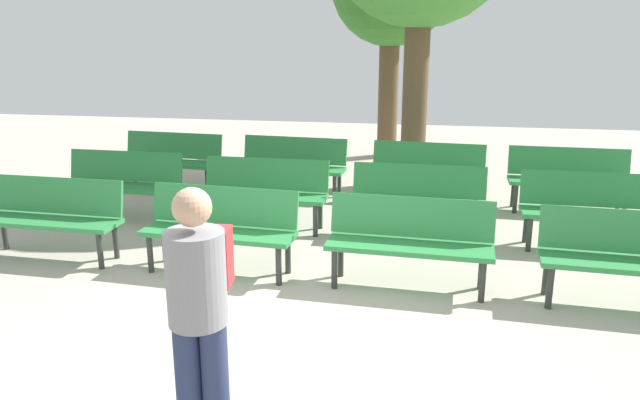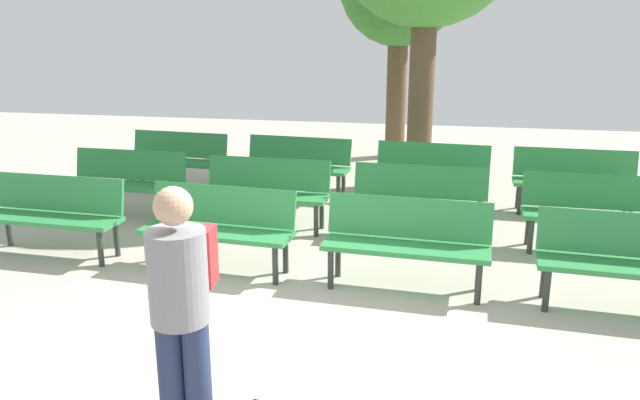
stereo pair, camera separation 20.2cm
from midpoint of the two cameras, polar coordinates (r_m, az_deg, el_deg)
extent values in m
plane|color=#B2A899|center=(5.02, -4.82, -13.98)|extent=(24.00, 24.00, 0.00)
cube|color=#2D8442|center=(7.40, -22.95, -1.64)|extent=(1.61, 0.49, 0.05)
cube|color=#2D8442|center=(7.49, -22.27, 0.59)|extent=(1.60, 0.18, 0.40)
cylinder|color=#2D332D|center=(6.96, -18.84, -4.26)|extent=(0.06, 0.06, 0.40)
cylinder|color=#2D332D|center=(8.01, -26.17, -2.46)|extent=(0.06, 0.06, 0.40)
cylinder|color=#2D332D|center=(7.22, -17.51, -3.44)|extent=(0.06, 0.06, 0.40)
cube|color=#2D8442|center=(6.46, -8.69, -2.99)|extent=(1.63, 0.55, 0.05)
cube|color=#2D8442|center=(6.56, -8.07, -0.43)|extent=(1.60, 0.23, 0.40)
cylinder|color=#2D332D|center=(6.71, -14.66, -4.68)|extent=(0.06, 0.06, 0.40)
cylinder|color=#2D332D|center=(6.15, -3.21, -6.06)|extent=(0.06, 0.06, 0.40)
cylinder|color=#2D332D|center=(6.97, -13.36, -3.81)|extent=(0.06, 0.06, 0.40)
cylinder|color=#2D332D|center=(6.43, -2.30, -5.04)|extent=(0.06, 0.06, 0.40)
cube|color=#2D8442|center=(6.02, 8.85, -4.41)|extent=(1.62, 0.53, 0.05)
cube|color=#2D8442|center=(6.13, 9.14, -1.63)|extent=(1.60, 0.21, 0.40)
cylinder|color=#2D332D|center=(6.05, 1.96, -6.41)|extent=(0.06, 0.06, 0.40)
cylinder|color=#2D332D|center=(5.93, 15.38, -7.47)|extent=(0.06, 0.06, 0.40)
cylinder|color=#2D332D|center=(6.34, 2.59, -5.35)|extent=(0.06, 0.06, 0.40)
cylinder|color=#2D332D|center=(6.23, 15.37, -6.33)|extent=(0.06, 0.06, 0.40)
cube|color=#2D8442|center=(6.17, 27.68, -5.60)|extent=(1.63, 0.54, 0.05)
cube|color=#2D8442|center=(6.28, 27.60, -2.87)|extent=(1.60, 0.23, 0.40)
cylinder|color=#2D332D|center=(5.98, 21.12, -7.81)|extent=(0.06, 0.06, 0.40)
cylinder|color=#2D332D|center=(6.28, 20.85, -6.67)|extent=(0.06, 0.06, 0.40)
cube|color=#2D8442|center=(8.62, -16.97, 1.27)|extent=(1.61, 0.47, 0.05)
cube|color=#2D8442|center=(8.73, -16.47, 3.15)|extent=(1.60, 0.15, 0.40)
cylinder|color=#2D332D|center=(8.90, -21.28, -0.18)|extent=(0.06, 0.06, 0.40)
cylinder|color=#2D332D|center=(8.22, -13.13, -0.78)|extent=(0.06, 0.06, 0.40)
cylinder|color=#2D332D|center=(9.16, -20.20, 0.35)|extent=(0.06, 0.06, 0.40)
cylinder|color=#2D332D|center=(8.50, -12.21, -0.18)|extent=(0.06, 0.06, 0.40)
cube|color=#2D8442|center=(7.76, -4.40, 0.37)|extent=(1.61, 0.47, 0.05)
cube|color=#2D8442|center=(7.89, -4.02, 2.46)|extent=(1.60, 0.15, 0.40)
cylinder|color=#2D332D|center=(7.91, -9.56, -1.23)|extent=(0.06, 0.06, 0.40)
cylinder|color=#2D332D|center=(7.51, 0.41, -1.92)|extent=(0.06, 0.06, 0.40)
cylinder|color=#2D332D|center=(8.19, -8.74, -0.60)|extent=(0.06, 0.06, 0.40)
cylinder|color=#2D332D|center=(7.81, 0.90, -1.23)|extent=(0.06, 0.06, 0.40)
cube|color=#2D8442|center=(7.44, 9.86, -0.50)|extent=(1.61, 0.47, 0.05)
cube|color=#2D8442|center=(7.57, 10.02, 1.69)|extent=(1.60, 0.15, 0.40)
cylinder|color=#2D332D|center=(7.42, 4.31, -2.20)|extent=(0.06, 0.06, 0.40)
cylinder|color=#2D332D|center=(7.37, 15.16, -2.86)|extent=(0.06, 0.06, 0.40)
cylinder|color=#2D332D|center=(7.72, 4.65, -1.49)|extent=(0.06, 0.06, 0.40)
cylinder|color=#2D332D|center=(7.67, 15.07, -2.11)|extent=(0.06, 0.06, 0.40)
cube|color=#2D8442|center=(7.59, 24.90, -1.46)|extent=(1.61, 0.48, 0.05)
cube|color=#2D8442|center=(7.71, 24.82, 0.71)|extent=(1.60, 0.16, 0.40)
cylinder|color=#2D332D|center=(7.38, 19.62, -3.20)|extent=(0.06, 0.06, 0.40)
cylinder|color=#2D332D|center=(7.69, 19.38, -2.44)|extent=(0.06, 0.06, 0.40)
cube|color=#2D8442|center=(9.92, -12.69, 3.43)|extent=(1.63, 0.55, 0.05)
cube|color=#2D8442|center=(10.04, -12.24, 5.04)|extent=(1.60, 0.24, 0.40)
cylinder|color=#2D332D|center=(10.18, -16.51, 2.16)|extent=(0.06, 0.06, 0.40)
cylinder|color=#2D332D|center=(9.52, -9.33, 1.69)|extent=(0.06, 0.06, 0.40)
cylinder|color=#2D332D|center=(10.45, -15.60, 2.57)|extent=(0.06, 0.06, 0.40)
cylinder|color=#2D332D|center=(9.80, -8.55, 2.13)|extent=(0.06, 0.06, 0.40)
cube|color=#2D8442|center=(9.24, -1.64, 2.92)|extent=(1.63, 0.55, 0.05)
cube|color=#2D8442|center=(9.38, -1.29, 4.64)|extent=(1.60, 0.24, 0.40)
cylinder|color=#2D332D|center=(9.37, -6.01, 1.59)|extent=(0.06, 0.06, 0.40)
cylinder|color=#2D332D|center=(8.96, 2.34, 1.01)|extent=(0.06, 0.06, 0.40)
cylinder|color=#2D332D|center=(9.66, -5.32, 2.04)|extent=(0.06, 0.06, 0.40)
cylinder|color=#2D332D|center=(9.27, 2.80, 1.49)|extent=(0.06, 0.06, 0.40)
cube|color=#2D8442|center=(8.90, 10.84, 2.13)|extent=(1.63, 0.55, 0.05)
cube|color=#2D8442|center=(9.04, 11.03, 3.93)|extent=(1.60, 0.23, 0.40)
cylinder|color=#2D332D|center=(8.88, 6.18, 0.78)|extent=(0.06, 0.06, 0.40)
cylinder|color=#2D332D|center=(8.77, 15.23, 0.12)|extent=(0.06, 0.06, 0.40)
cylinder|color=#2D332D|center=(9.18, 6.51, 1.28)|extent=(0.06, 0.06, 0.40)
cylinder|color=#2D332D|center=(9.08, 15.26, 0.65)|extent=(0.06, 0.06, 0.40)
cube|color=#2D8442|center=(9.04, 23.05, 1.35)|extent=(1.61, 0.48, 0.05)
cube|color=#2D8442|center=(9.18, 23.01, 3.14)|extent=(1.60, 0.16, 0.40)
cylinder|color=#2D332D|center=(8.84, 18.60, -0.03)|extent=(0.06, 0.06, 0.40)
cylinder|color=#2D332D|center=(9.10, 27.39, -0.57)|extent=(0.06, 0.06, 0.40)
cylinder|color=#2D332D|center=(9.15, 18.43, 0.50)|extent=(0.06, 0.06, 0.40)
cylinder|color=#2D332D|center=(9.40, 26.94, -0.04)|extent=(0.06, 0.06, 0.40)
cylinder|color=brown|center=(12.14, 7.54, 9.93)|extent=(0.38, 0.38, 2.55)
cylinder|color=brown|center=(9.97, 9.91, 9.97)|extent=(0.40, 0.40, 3.03)
cylinder|color=navy|center=(3.88, -9.64, -16.60)|extent=(0.16, 0.16, 0.85)
cylinder|color=navy|center=(3.92, -11.99, -16.35)|extent=(0.16, 0.16, 0.85)
cylinder|color=gray|center=(3.58, -11.40, -6.95)|extent=(0.37, 0.37, 0.55)
sphere|color=tan|center=(3.44, -11.77, -0.56)|extent=(0.22, 0.22, 0.22)
cube|color=red|center=(3.80, -10.27, -5.07)|extent=(0.30, 0.21, 0.36)
camera|label=1|loc=(0.10, -89.19, 0.23)|focal=34.66mm
camera|label=2|loc=(0.10, 90.81, -0.23)|focal=34.66mm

